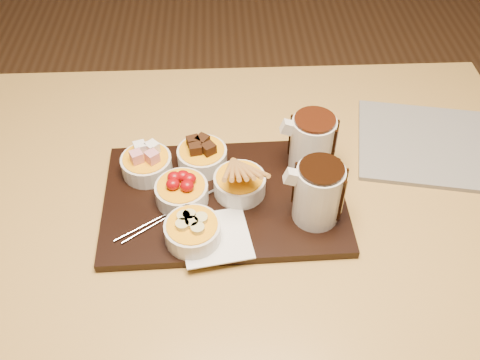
{
  "coord_description": "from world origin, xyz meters",
  "views": [
    {
      "loc": [
        -0.05,
        -0.75,
        1.52
      ],
      "look_at": [
        -0.02,
        -0.06,
        0.81
      ],
      "focal_mm": 40.0,
      "sensor_mm": 36.0,
      "label": 1
    }
  ],
  "objects_px": {
    "pitcher_dark_chocolate": "(318,194)",
    "newspaper": "(434,145)",
    "bowl_strawberries": "(182,193)",
    "serving_board": "(224,199)",
    "pitcher_milk_chocolate": "(312,145)",
    "dining_table": "(247,213)"
  },
  "relations": [
    {
      "from": "serving_board",
      "to": "pitcher_dark_chocolate",
      "type": "xyz_separation_m",
      "value": [
        0.17,
        -0.06,
        0.07
      ]
    },
    {
      "from": "dining_table",
      "to": "pitcher_dark_chocolate",
      "type": "xyz_separation_m",
      "value": [
        0.12,
        -0.11,
        0.18
      ]
    },
    {
      "from": "bowl_strawberries",
      "to": "pitcher_dark_chocolate",
      "type": "distance_m",
      "value": 0.25
    },
    {
      "from": "bowl_strawberries",
      "to": "newspaper",
      "type": "bearing_deg",
      "value": 15.35
    },
    {
      "from": "serving_board",
      "to": "bowl_strawberries",
      "type": "xyz_separation_m",
      "value": [
        -0.08,
        -0.01,
        0.03
      ]
    },
    {
      "from": "pitcher_dark_chocolate",
      "to": "pitcher_milk_chocolate",
      "type": "height_order",
      "value": "same"
    },
    {
      "from": "dining_table",
      "to": "serving_board",
      "type": "bearing_deg",
      "value": -130.61
    },
    {
      "from": "dining_table",
      "to": "bowl_strawberries",
      "type": "xyz_separation_m",
      "value": [
        -0.13,
        -0.06,
        0.14
      ]
    },
    {
      "from": "dining_table",
      "to": "newspaper",
      "type": "height_order",
      "value": "newspaper"
    },
    {
      "from": "serving_board",
      "to": "pitcher_milk_chocolate",
      "type": "height_order",
      "value": "pitcher_milk_chocolate"
    },
    {
      "from": "serving_board",
      "to": "pitcher_milk_chocolate",
      "type": "relative_size",
      "value": 3.92
    },
    {
      "from": "serving_board",
      "to": "bowl_strawberries",
      "type": "relative_size",
      "value": 4.6
    },
    {
      "from": "serving_board",
      "to": "newspaper",
      "type": "distance_m",
      "value": 0.47
    },
    {
      "from": "pitcher_dark_chocolate",
      "to": "newspaper",
      "type": "distance_m",
      "value": 0.35
    },
    {
      "from": "bowl_strawberries",
      "to": "pitcher_dark_chocolate",
      "type": "bearing_deg",
      "value": -11.39
    },
    {
      "from": "pitcher_milk_chocolate",
      "to": "newspaper",
      "type": "distance_m",
      "value": 0.3
    },
    {
      "from": "dining_table",
      "to": "bowl_strawberries",
      "type": "distance_m",
      "value": 0.2
    },
    {
      "from": "bowl_strawberries",
      "to": "pitcher_dark_chocolate",
      "type": "relative_size",
      "value": 0.85
    },
    {
      "from": "pitcher_dark_chocolate",
      "to": "newspaper",
      "type": "height_order",
      "value": "pitcher_dark_chocolate"
    },
    {
      "from": "serving_board",
      "to": "dining_table",
      "type": "bearing_deg",
      "value": 48.12
    },
    {
      "from": "dining_table",
      "to": "pitcher_dark_chocolate",
      "type": "bearing_deg",
      "value": -43.2
    },
    {
      "from": "bowl_strawberries",
      "to": "pitcher_milk_chocolate",
      "type": "distance_m",
      "value": 0.27
    }
  ]
}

